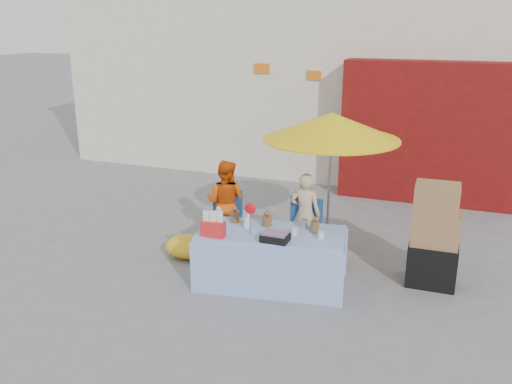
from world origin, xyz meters
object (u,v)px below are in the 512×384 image
at_px(vendor_beige, 305,214).
at_px(umbrella, 332,127).
at_px(chair_left, 223,230).
at_px(market_table, 271,257).
at_px(vendor_orange, 226,202).
at_px(box_stack, 434,239).
at_px(chair_right, 302,241).

distance_m(vendor_beige, umbrella, 1.31).
bearing_deg(chair_left, market_table, -40.38).
xyz_separation_m(vendor_orange, box_stack, (3.05, -0.31, -0.03)).
bearing_deg(chair_left, box_stack, -3.45).
relative_size(vendor_beige, umbrella, 0.59).
xyz_separation_m(chair_left, umbrella, (1.55, 0.28, 1.64)).
xyz_separation_m(market_table, vendor_orange, (-1.10, 1.06, 0.28)).
bearing_deg(market_table, chair_left, 130.59).
bearing_deg(umbrella, chair_right, -136.55).
xyz_separation_m(vendor_beige, box_stack, (1.80, -0.31, 0.01)).
relative_size(vendor_orange, umbrella, 0.63).
xyz_separation_m(market_table, box_stack, (1.95, 0.75, 0.25)).
distance_m(chair_right, vendor_beige, 0.39).
xyz_separation_m(market_table, chair_left, (-1.10, 0.93, -0.12)).
distance_m(chair_right, vendor_orange, 1.32).
relative_size(umbrella, box_stack, 1.53).
xyz_separation_m(vendor_orange, umbrella, (1.55, 0.15, 1.24)).
xyz_separation_m(chair_left, vendor_beige, (1.25, 0.13, 0.36)).
height_order(vendor_beige, umbrella, umbrella).
xyz_separation_m(market_table, vendor_beige, (0.15, 1.06, 0.24)).
relative_size(chair_left, box_stack, 0.62).
relative_size(chair_right, vendor_beige, 0.69).
height_order(market_table, vendor_beige, vendor_beige).
bearing_deg(market_table, box_stack, 11.96).
bearing_deg(vendor_beige, box_stack, 170.03).
height_order(chair_left, chair_right, same).
bearing_deg(box_stack, vendor_orange, 174.13).
distance_m(market_table, vendor_beige, 1.10).
xyz_separation_m(chair_right, vendor_orange, (-1.25, 0.13, 0.40)).
xyz_separation_m(vendor_orange, vendor_beige, (1.25, 0.00, -0.04)).
bearing_deg(umbrella, market_table, -110.42).
bearing_deg(vendor_orange, box_stack, 174.04).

